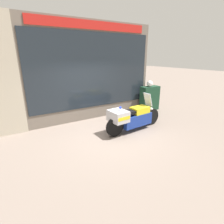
# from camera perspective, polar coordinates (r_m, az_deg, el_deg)

# --- Properties ---
(ground_plane) EXTENTS (60.00, 60.00, 0.00)m
(ground_plane) POSITION_cam_1_polar(r_m,az_deg,el_deg) (6.22, -1.84, -7.46)
(ground_plane) COLOR gray
(shop_building) EXTENTS (6.61, 0.55, 4.01)m
(shop_building) POSITION_cam_1_polar(r_m,az_deg,el_deg) (7.29, -13.18, 12.36)
(shop_building) COLOR #6B6056
(shop_building) RESTS_ON ground
(window_display) EXTENTS (5.16, 0.30, 1.88)m
(window_display) POSITION_cam_1_polar(r_m,az_deg,el_deg) (7.93, -6.44, 1.65)
(window_display) COLOR slate
(window_display) RESTS_ON ground
(paramedic_motorcycle) EXTENTS (2.49, 0.70, 1.33)m
(paramedic_motorcycle) POSITION_cam_1_polar(r_m,az_deg,el_deg) (6.40, 6.41, -1.74)
(paramedic_motorcycle) COLOR black
(paramedic_motorcycle) RESTS_ON ground
(utility_cabinet) EXTENTS (0.97, 0.43, 1.21)m
(utility_cabinet) POSITION_cam_1_polar(r_m,az_deg,el_deg) (9.04, 12.16, 4.39)
(utility_cabinet) COLOR #193D28
(utility_cabinet) RESTS_ON ground
(white_helmet) EXTENTS (0.30, 0.30, 0.30)m
(white_helmet) POSITION_cam_1_polar(r_m,az_deg,el_deg) (8.80, 12.24, 9.03)
(white_helmet) COLOR white
(white_helmet) RESTS_ON utility_cabinet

